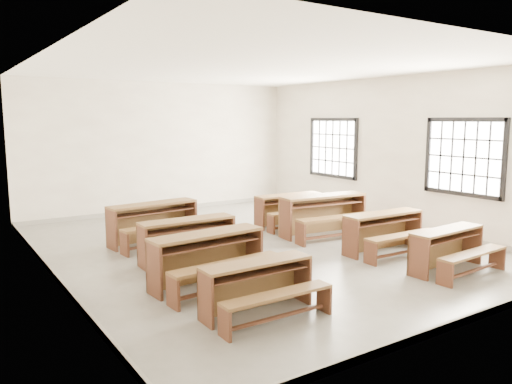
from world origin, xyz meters
TOP-DOWN VIEW (x-y plane):
  - room at (0.09, 0.00)m, footprint 8.50×8.50m
  - desk_set_0 at (-1.73, -2.68)m, footprint 1.41×0.74m
  - desk_set_1 at (-1.74, -1.47)m, footprint 1.72×0.98m
  - desk_set_2 at (-1.47, -0.27)m, footprint 1.58×0.83m
  - desk_set_3 at (-1.46, 1.22)m, footprint 1.77×1.05m
  - desk_set_4 at (1.64, -2.86)m, footprint 1.47×0.82m
  - desk_set_5 at (1.64, -1.59)m, footprint 1.57×0.85m
  - desk_set_6 at (1.62, -0.03)m, footprint 1.89×1.12m
  - desk_set_7 at (1.58, 1.05)m, footprint 1.57×0.88m

SIDE VIEW (x-z plane):
  - desk_set_0 at x=-1.73m, z-range 0.05..0.69m
  - desk_set_4 at x=1.64m, z-range 0.05..0.70m
  - desk_set_7 at x=1.58m, z-range 0.06..0.74m
  - desk_set_5 at x=1.64m, z-range 0.06..0.75m
  - desk_set_2 at x=-1.47m, z-range 0.06..0.77m
  - desk_set_1 at x=-1.74m, z-range 0.06..0.81m
  - desk_set_3 at x=-1.46m, z-range 0.06..0.82m
  - desk_set_6 at x=1.62m, z-range 0.07..0.87m
  - room at x=0.09m, z-range 0.54..3.74m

